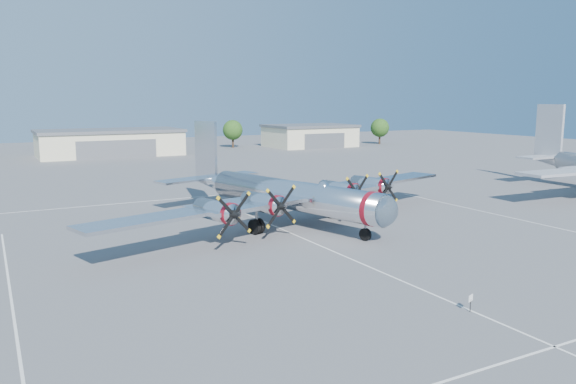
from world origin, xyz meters
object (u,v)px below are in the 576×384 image
hangar_center (110,142)px  tree_far_east (380,128)px  hangar_east (310,136)px  tree_east (233,130)px  main_bomber_b29 (283,222)px  info_placard (471,300)px

hangar_center → tree_far_east: (68.00, -1.96, 1.51)m
hangar_east → tree_east: bearing=161.5°
hangar_center → main_bomber_b29: size_ratio=0.69×
hangar_center → info_placard: (-0.14, -98.89, -2.04)m
hangar_east → tree_far_east: tree_far_east is taller
tree_far_east → info_placard: (-68.14, -96.93, -3.55)m
hangar_east → main_bomber_b29: hangar_east is taller
main_bomber_b29 → tree_east: bearing=54.6°
hangar_center → info_placard: bearing=-90.1°
tree_east → tree_far_east: same height
tree_east → info_placard: tree_east is taller
tree_east → main_bomber_b29: 85.18m
tree_east → tree_far_east: size_ratio=1.00×
hangar_center → tree_far_east: 68.05m
main_bomber_b29 → info_placard: 24.84m
main_bomber_b29 → hangar_center: bearing=75.4°
hangar_east → tree_far_east: size_ratio=3.10×
main_bomber_b29 → info_placard: size_ratio=43.34×
tree_far_east → main_bomber_b29: size_ratio=0.16×
hangar_center → tree_far_east: tree_far_east is taller
tree_east → hangar_east: bearing=-18.5°
tree_east → tree_far_east: (38.00, -8.00, 0.00)m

